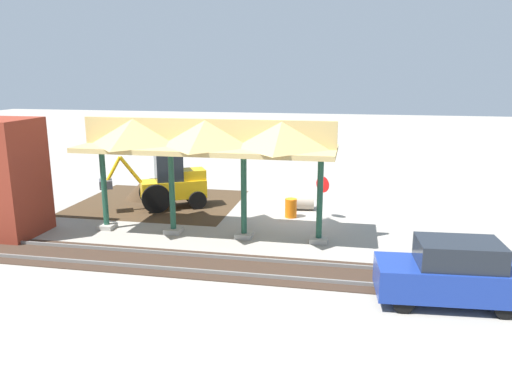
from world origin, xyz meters
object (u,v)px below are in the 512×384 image
at_px(backhoe, 170,183).
at_px(distant_parked_car, 451,273).
at_px(concrete_pipe, 302,201).
at_px(stop_sign, 323,189).
at_px(traffic_barrel, 291,208).

distance_m(backhoe, distant_parked_car, 14.80).
relative_size(backhoe, concrete_pipe, 4.11).
xyz_separation_m(stop_sign, traffic_barrel, (1.46, 0.07, -0.99)).
height_order(backhoe, concrete_pipe, backhoe).
relative_size(concrete_pipe, distant_parked_car, 0.28).
bearing_deg(backhoe, concrete_pipe, -171.90).
distance_m(backhoe, concrete_pipe, 6.71).
relative_size(distant_parked_car, traffic_barrel, 4.79).
distance_m(concrete_pipe, distant_parked_car, 11.05).
bearing_deg(backhoe, distant_parked_car, 144.03).
bearing_deg(distant_parked_car, concrete_pipe, -60.78).
xyz_separation_m(stop_sign, distant_parked_car, (-4.32, 8.21, -0.46)).
bearing_deg(stop_sign, distant_parked_car, 117.76).
bearing_deg(concrete_pipe, backhoe, 8.10).
bearing_deg(traffic_barrel, distant_parked_car, 125.36).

